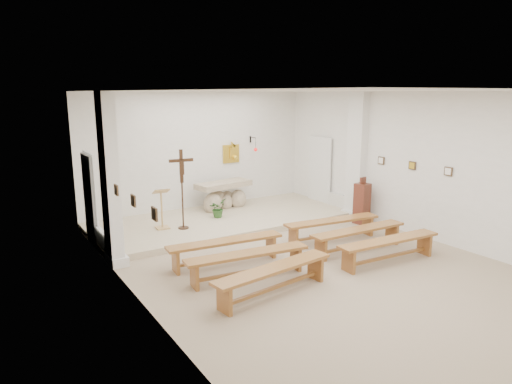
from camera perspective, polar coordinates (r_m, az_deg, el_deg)
ground at (r=9.71m, az=6.02°, el=-8.66°), size 7.00×10.00×0.00m
wall_left at (r=7.61m, az=-14.79°, el=-1.14°), size 0.02×10.00×3.50m
wall_right at (r=11.71m, az=19.78°, el=3.16°), size 0.02×10.00×3.50m
wall_back at (r=13.45m, az=-7.12°, el=4.89°), size 7.00×0.02×3.50m
ceiling at (r=9.07m, az=6.52°, el=12.39°), size 7.00×10.00×0.02m
sanctuary_platform at (r=12.48m, az=-3.98°, el=-3.48°), size 6.98×3.00×0.15m
pilaster_left at (r=9.53m, az=-17.80°, el=1.34°), size 0.26×0.55×3.50m
pilaster_right at (r=12.93m, az=12.47°, el=4.40°), size 0.26×0.55×3.50m
gold_wall_relief at (r=13.91m, az=-3.14°, el=4.80°), size 0.55×0.04×0.55m
sanctuary_lamp at (r=14.03m, az=-0.13°, el=5.54°), size 0.11×0.36×0.44m
station_frame_left_front at (r=6.88m, az=-12.58°, el=-2.69°), size 0.03×0.20×0.20m
station_frame_left_mid at (r=7.81m, az=-15.09°, el=-1.05°), size 0.03×0.20×0.20m
station_frame_left_rear at (r=8.75m, az=-17.07°, el=0.25°), size 0.03×0.20×0.20m
station_frame_right_front at (r=11.23m, az=22.90°, el=2.39°), size 0.03×0.20×0.20m
station_frame_right_mid at (r=11.82m, az=18.95°, el=3.15°), size 0.03×0.20×0.20m
station_frame_right_rear at (r=12.46m, az=15.38°, el=3.82°), size 0.03×0.20×0.20m
radiator_left at (r=10.53m, az=-18.57°, el=-6.02°), size 0.10×0.85×0.52m
radiator_right at (r=13.74m, az=10.32°, el=-1.34°), size 0.10×0.85×0.52m
altar at (r=13.35m, az=-4.12°, el=-0.64°), size 1.74×0.90×0.86m
lectern at (r=11.51m, az=-11.70°, el=-2.01°), size 0.40×0.35×1.05m
crucifix_stand at (r=11.28m, az=-9.24°, el=1.06°), size 0.60×0.26×1.98m
potted_plant at (r=12.40m, az=-4.82°, el=-2.03°), size 0.60×0.58×0.50m
donation_pedestal at (r=12.58m, az=13.09°, el=-1.37°), size 0.39×0.39×1.27m
bench_left_front at (r=9.44m, az=-3.83°, el=-6.75°), size 2.47×0.64×0.52m
bench_right_front at (r=11.04m, az=9.49°, el=-4.05°), size 2.48×0.70×0.52m
bench_left_second at (r=8.72m, az=-1.05°, el=-8.36°), size 2.48×0.67×0.52m
bench_right_second at (r=10.43m, az=12.69°, el=-5.16°), size 2.46×0.46×0.52m
bench_left_third at (r=8.04m, az=2.24°, el=-10.21°), size 2.48×0.70×0.52m
bench_right_third at (r=9.87m, az=16.28°, el=-6.37°), size 2.47×0.55×0.52m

